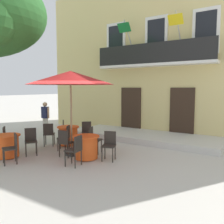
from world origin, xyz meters
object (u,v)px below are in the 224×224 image
(cafe_chair_middle_3, at_px, (87,131))
(cafe_chair_near_tree_1, at_px, (109,144))
(cafe_chair_front_0, at_px, (31,139))
(cafe_chair_near_tree_2, at_px, (93,138))
(cafe_chair_front_1, at_px, (7,137))
(cafe_table_near_tree, at_px, (86,147))
(cafe_chair_middle_0, at_px, (66,129))
(cafe_table_front, at_px, (7,146))
(cafe_table_middle, at_px, (68,136))
(cafe_umbrella, at_px, (71,78))
(cafe_chair_near_tree_3, at_px, (65,141))
(cafe_chair_near_tree_0, at_px, (75,148))
(pedestrian_mid_plaza, at_px, (45,116))
(cafe_chair_middle_2, at_px, (66,136))
(cafe_chair_front_3, at_px, (12,146))
(cafe_chair_middle_1, at_px, (49,133))

(cafe_chair_middle_3, bearing_deg, cafe_chair_near_tree_1, -34.09)
(cafe_chair_front_0, bearing_deg, cafe_chair_near_tree_2, 38.89)
(cafe_chair_near_tree_2, xyz_separation_m, cafe_chair_front_1, (-2.66, -1.55, 0.00))
(cafe_table_near_tree, xyz_separation_m, cafe_chair_middle_0, (-2.35, 1.54, 0.14))
(cafe_table_front, relative_size, cafe_chair_front_1, 0.95)
(cafe_chair_near_tree_2, bearing_deg, cafe_chair_near_tree_1, -22.98)
(cafe_chair_near_tree_2, relative_size, cafe_table_middle, 1.05)
(cafe_table_front, bearing_deg, cafe_umbrella, 40.39)
(cafe_chair_near_tree_3, bearing_deg, cafe_table_front, -145.40)
(cafe_chair_near_tree_3, xyz_separation_m, cafe_table_front, (-1.57, -1.08, -0.14))
(cafe_table_middle, height_order, cafe_table_front, same)
(cafe_chair_front_1, bearing_deg, cafe_chair_near_tree_0, 2.07)
(cafe_umbrella, height_order, pedestrian_mid_plaza, cafe_umbrella)
(cafe_umbrella, bearing_deg, cafe_chair_near_tree_3, -96.55)
(cafe_chair_near_tree_1, bearing_deg, cafe_chair_middle_2, 176.04)
(cafe_chair_near_tree_0, xyz_separation_m, pedestrian_mid_plaza, (-4.49, 2.90, 0.37))
(cafe_chair_near_tree_0, height_order, cafe_umbrella, cafe_umbrella)
(cafe_chair_front_3, relative_size, cafe_umbrella, 0.31)
(cafe_chair_near_tree_0, xyz_separation_m, cafe_chair_front_0, (-2.10, 0.10, 0.00))
(cafe_chair_middle_2, height_order, cafe_chair_front_3, same)
(cafe_chair_middle_2, distance_m, pedestrian_mid_plaza, 3.45)
(cafe_chair_front_0, height_order, cafe_umbrella, cafe_umbrella)
(cafe_umbrella, bearing_deg, cafe_chair_near_tree_2, 54.75)
(cafe_chair_front_1, bearing_deg, cafe_umbrella, 22.68)
(cafe_chair_front_0, height_order, cafe_chair_front_1, same)
(cafe_chair_middle_0, bearing_deg, pedestrian_mid_plaza, 162.32)
(cafe_chair_front_3, bearing_deg, cafe_chair_near_tree_1, 39.41)
(cafe_chair_near_tree_2, bearing_deg, cafe_chair_near_tree_3, -117.66)
(cafe_chair_near_tree_1, height_order, cafe_chair_front_0, same)
(cafe_chair_near_tree_3, bearing_deg, cafe_chair_middle_1, 154.88)
(cafe_table_near_tree, relative_size, cafe_chair_front_0, 0.95)
(cafe_chair_near_tree_0, xyz_separation_m, cafe_chair_near_tree_2, (-0.44, 1.44, 0.00))
(cafe_chair_middle_2, distance_m, cafe_umbrella, 2.21)
(cafe_chair_middle_3, xyz_separation_m, pedestrian_mid_plaza, (-3.02, 0.52, 0.37))
(cafe_chair_middle_2, height_order, cafe_chair_middle_3, same)
(cafe_chair_middle_1, bearing_deg, cafe_chair_near_tree_2, 4.58)
(cafe_chair_near_tree_1, height_order, cafe_umbrella, cafe_umbrella)
(cafe_chair_near_tree_3, distance_m, cafe_chair_front_0, 1.26)
(cafe_chair_middle_2, bearing_deg, cafe_chair_near_tree_1, -3.96)
(cafe_table_near_tree, distance_m, cafe_chair_middle_1, 2.38)
(cafe_chair_near_tree_0, xyz_separation_m, cafe_chair_middle_2, (-1.52, 1.18, 0.00))
(cafe_chair_near_tree_0, height_order, cafe_table_middle, cafe_chair_near_tree_0)
(cafe_chair_middle_1, relative_size, cafe_chair_middle_3, 1.00)
(cafe_table_near_tree, xyz_separation_m, cafe_chair_near_tree_1, (0.69, 0.31, 0.14))
(cafe_chair_middle_1, bearing_deg, cafe_chair_middle_0, 92.22)
(cafe_chair_middle_1, distance_m, cafe_chair_front_3, 2.23)
(cafe_chair_middle_3, bearing_deg, cafe_chair_near_tree_0, -58.23)
(cafe_chair_front_0, xyz_separation_m, pedestrian_mid_plaza, (-2.39, 2.80, 0.37))
(cafe_chair_near_tree_3, height_order, cafe_umbrella, cafe_umbrella)
(cafe_chair_near_tree_3, xyz_separation_m, cafe_umbrella, (0.03, 0.28, 2.08))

